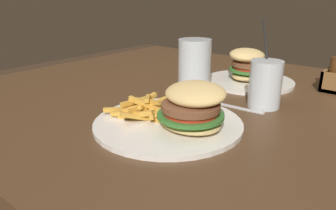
{
  "coord_description": "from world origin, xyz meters",
  "views": [
    {
      "loc": [
        0.39,
        -0.69,
        1.01
      ],
      "look_at": [
        -0.01,
        -0.21,
        0.79
      ],
      "focal_mm": 35.0,
      "sensor_mm": 36.0,
      "label": 1
    }
  ],
  "objects_px": {
    "meal_plate_near": "(178,115)",
    "beer_glass": "(194,69)",
    "juice_glass": "(265,86)",
    "spoon": "(208,99)",
    "meal_plate_far": "(249,71)"
  },
  "relations": [
    {
      "from": "meal_plate_near",
      "to": "beer_glass",
      "type": "distance_m",
      "value": 0.24
    },
    {
      "from": "meal_plate_near",
      "to": "juice_glass",
      "type": "bearing_deg",
      "value": 71.75
    },
    {
      "from": "juice_glass",
      "to": "meal_plate_near",
      "type": "bearing_deg",
      "value": -108.25
    },
    {
      "from": "meal_plate_near",
      "to": "juice_glass",
      "type": "distance_m",
      "value": 0.25
    },
    {
      "from": "beer_glass",
      "to": "juice_glass",
      "type": "relative_size",
      "value": 0.72
    },
    {
      "from": "juice_glass",
      "to": "spoon",
      "type": "height_order",
      "value": "juice_glass"
    },
    {
      "from": "juice_glass",
      "to": "meal_plate_far",
      "type": "relative_size",
      "value": 0.77
    },
    {
      "from": "beer_glass",
      "to": "meal_plate_far",
      "type": "relative_size",
      "value": 0.56
    },
    {
      "from": "beer_glass",
      "to": "meal_plate_far",
      "type": "bearing_deg",
      "value": 71.89
    },
    {
      "from": "juice_glass",
      "to": "spoon",
      "type": "relative_size",
      "value": 1.11
    },
    {
      "from": "juice_glass",
      "to": "meal_plate_far",
      "type": "height_order",
      "value": "juice_glass"
    },
    {
      "from": "meal_plate_near",
      "to": "spoon",
      "type": "distance_m",
      "value": 0.19
    },
    {
      "from": "spoon",
      "to": "beer_glass",
      "type": "bearing_deg",
      "value": -28.09
    },
    {
      "from": "beer_glass",
      "to": "spoon",
      "type": "distance_m",
      "value": 0.1
    },
    {
      "from": "juice_glass",
      "to": "spoon",
      "type": "distance_m",
      "value": 0.14
    }
  ]
}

